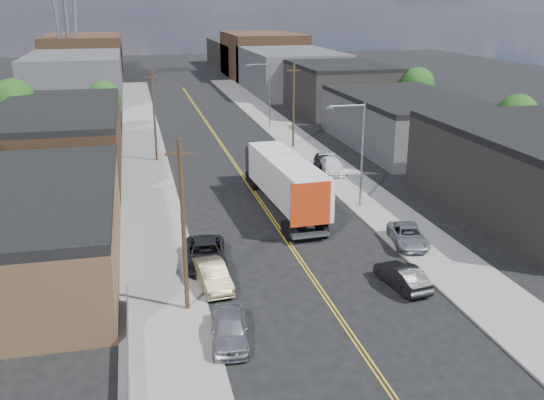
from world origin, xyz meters
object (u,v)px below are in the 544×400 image
car_right_lot_a (408,236)px  car_right_lot_b (332,166)px  car_left_a (229,328)px  car_left_c (205,254)px  car_right_lot_c (321,160)px  semi_truck (281,177)px  car_left_b (212,275)px  car_ahead_truck (273,153)px  car_right_oncoming (402,276)px

car_right_lot_a → car_right_lot_b: 19.64m
car_left_a → car_right_lot_a: size_ratio=0.97×
car_left_c → car_right_lot_c: car_left_c is taller
semi_truck → car_right_lot_c: (7.14, 11.19, -1.76)m
semi_truck → car_right_lot_c: size_ratio=4.22×
car_left_b → car_ahead_truck: (10.90, 30.05, -0.01)m
car_ahead_truck → semi_truck: bearing=-107.8°
car_right_lot_a → car_right_lot_b: (0.79, 19.63, 0.06)m
car_right_lot_b → car_right_lot_c: 2.43m
semi_truck → car_right_lot_a: bearing=-61.3°
car_right_oncoming → car_left_c: bearing=-35.7°
car_left_b → car_ahead_truck: car_left_b is taller
car_left_b → car_right_lot_c: (15.04, 25.37, 0.09)m
car_left_a → car_right_lot_b: (15.39, 29.55, 0.08)m
car_left_a → car_right_lot_c: (15.04, 31.95, 0.06)m
semi_truck → car_left_b: size_ratio=3.75×
car_left_a → car_right_lot_a: (14.60, 9.92, 0.03)m
car_right_oncoming → car_ahead_truck: 32.73m
car_right_lot_a → car_right_lot_c: bearing=99.9°
car_left_c → car_right_lot_a: car_left_c is taller
semi_truck → car_ahead_truck: size_ratio=3.22×
car_left_c → car_right_lot_c: size_ratio=1.38×
car_left_a → car_right_lot_c: 35.31m
car_left_a → car_right_lot_c: size_ratio=1.12×
car_left_a → car_right_oncoming: 12.05m
car_right_oncoming → semi_truck: bearing=-86.1°
semi_truck → car_right_lot_a: semi_truck is taller
car_left_b → car_right_lot_b: car_right_lot_b is taller
car_right_lot_c → car_ahead_truck: (-4.14, 4.68, -0.10)m
car_left_b → car_right_oncoming: car_left_b is taller
car_right_lot_c → car_right_oncoming: bearing=-79.2°
car_right_lot_a → car_right_lot_c: 22.03m
car_right_lot_a → car_right_oncoming: bearing=-106.9°
semi_truck → car_left_c: 13.54m
semi_truck → car_ahead_truck: bearing=76.3°
semi_truck → car_left_b: semi_truck is taller
car_right_oncoming → car_left_a: bearing=11.1°
car_right_oncoming → car_right_lot_c: 28.28m
car_left_b → car_right_lot_a: bearing=6.8°
car_left_a → car_right_oncoming: (11.40, 3.90, -0.06)m
semi_truck → car_ahead_truck: semi_truck is taller
semi_truck → car_right_lot_c: 13.39m
semi_truck → car_right_lot_b: 11.67m
car_left_c → car_right_oncoming: car_left_c is taller
car_right_lot_c → car_ahead_truck: car_right_lot_c is taller
semi_truck → car_left_b: 16.34m
car_right_lot_b → car_ahead_truck: 8.39m
car_left_a → car_ahead_truck: (10.90, 36.63, -0.04)m
car_left_b → car_right_lot_a: car_left_b is taller
car_left_c → semi_truck: bearing=59.7°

